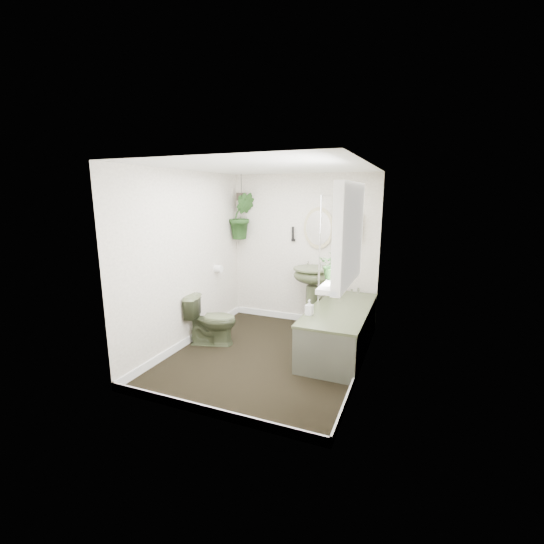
% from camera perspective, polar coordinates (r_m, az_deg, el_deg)
% --- Properties ---
extents(floor, '(2.30, 2.80, 0.02)m').
position_cam_1_polar(floor, '(4.72, -0.71, -13.04)').
color(floor, black).
rests_on(floor, ground).
extents(ceiling, '(2.30, 2.80, 0.02)m').
position_cam_1_polar(ceiling, '(4.29, -0.80, 16.30)').
color(ceiling, white).
rests_on(ceiling, ground).
extents(wall_back, '(2.30, 0.02, 2.30)m').
position_cam_1_polar(wall_back, '(5.66, 4.87, 3.47)').
color(wall_back, white).
rests_on(wall_back, ground).
extents(wall_front, '(2.30, 0.02, 2.30)m').
position_cam_1_polar(wall_front, '(3.14, -10.91, -3.74)').
color(wall_front, white).
rests_on(wall_front, ground).
extents(wall_left, '(0.02, 2.80, 2.30)m').
position_cam_1_polar(wall_left, '(4.92, -13.28, 1.88)').
color(wall_left, white).
rests_on(wall_left, ground).
extents(wall_right, '(0.02, 2.80, 2.30)m').
position_cam_1_polar(wall_right, '(4.05, 14.51, -0.34)').
color(wall_right, white).
rests_on(wall_right, ground).
extents(skirting, '(2.30, 2.80, 0.10)m').
position_cam_1_polar(skirting, '(4.70, -0.71, -12.38)').
color(skirting, white).
rests_on(skirting, floor).
extents(bathtub, '(0.72, 1.72, 0.58)m').
position_cam_1_polar(bathtub, '(4.83, 10.54, -8.80)').
color(bathtub, '#454E32').
rests_on(bathtub, floor).
extents(bath_screen, '(0.04, 0.72, 1.40)m').
position_cam_1_polar(bath_screen, '(5.12, 8.50, 3.93)').
color(bath_screen, silver).
rests_on(bath_screen, bathtub).
extents(shower_box, '(0.20, 0.10, 0.35)m').
position_cam_1_polar(shower_box, '(5.36, 12.95, 7.03)').
color(shower_box, white).
rests_on(shower_box, wall_back).
extents(oval_mirror, '(0.46, 0.03, 0.62)m').
position_cam_1_polar(oval_mirror, '(5.51, 7.30, 6.84)').
color(oval_mirror, tan).
rests_on(oval_mirror, wall_back).
extents(wall_sconce, '(0.04, 0.04, 0.22)m').
position_cam_1_polar(wall_sconce, '(5.63, 3.30, 6.01)').
color(wall_sconce, black).
rests_on(wall_sconce, wall_back).
extents(toilet_roll_holder, '(0.11, 0.11, 0.11)m').
position_cam_1_polar(toilet_roll_holder, '(5.51, -8.43, 0.50)').
color(toilet_roll_holder, white).
rests_on(toilet_roll_holder, wall_left).
extents(window_recess, '(0.08, 1.00, 0.90)m').
position_cam_1_polar(window_recess, '(3.30, 12.02, 5.81)').
color(window_recess, white).
rests_on(window_recess, wall_right).
extents(window_sill, '(0.18, 1.00, 0.04)m').
position_cam_1_polar(window_sill, '(3.38, 10.55, -1.20)').
color(window_sill, white).
rests_on(window_sill, wall_right).
extents(window_blinds, '(0.01, 0.86, 0.76)m').
position_cam_1_polar(window_blinds, '(3.31, 11.25, 5.86)').
color(window_blinds, white).
rests_on(window_blinds, wall_right).
extents(toilet, '(0.74, 0.55, 0.68)m').
position_cam_1_polar(toilet, '(5.01, -9.47, -7.39)').
color(toilet, '#454E32').
rests_on(toilet, floor).
extents(pedestal_sink, '(0.60, 0.52, 0.95)m').
position_cam_1_polar(pedestal_sink, '(5.45, 6.27, -4.17)').
color(pedestal_sink, '#454E32').
rests_on(pedestal_sink, floor).
extents(sill_plant, '(0.23, 0.20, 0.26)m').
position_cam_1_polar(sill_plant, '(3.29, 9.51, 1.10)').
color(sill_plant, black).
rests_on(sill_plant, window_sill).
extents(hanging_plant, '(0.50, 0.47, 0.73)m').
position_cam_1_polar(hanging_plant, '(5.83, -4.76, 8.73)').
color(hanging_plant, black).
rests_on(hanging_plant, ceiling).
extents(soap_bottle, '(0.09, 0.09, 0.18)m').
position_cam_1_polar(soap_bottle, '(4.38, 5.85, -5.55)').
color(soap_bottle, '#322828').
rests_on(soap_bottle, bathtub).
extents(hanging_pot, '(0.16, 0.16, 0.12)m').
position_cam_1_polar(hanging_pot, '(5.82, -4.81, 11.70)').
color(hanging_pot, '#2F2720').
rests_on(hanging_pot, ceiling).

